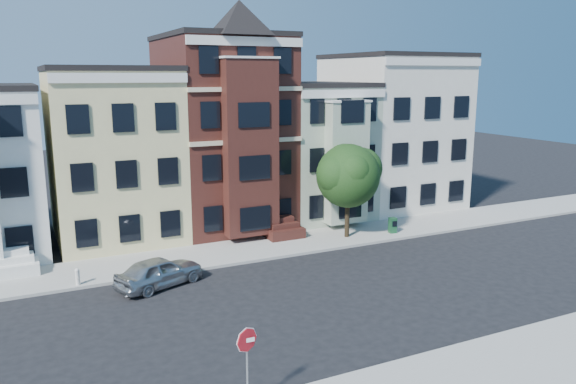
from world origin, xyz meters
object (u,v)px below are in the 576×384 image
street_tree (348,180)px  parked_car (159,272)px  newspaper_box (393,225)px  fire_hydrant (78,278)px  stop_sign (247,362)px

street_tree → parked_car: (-12.07, -2.82, -2.93)m
newspaper_box → fire_hydrant: size_ratio=1.51×
newspaper_box → stop_sign: (-15.05, -13.41, 0.93)m
stop_sign → newspaper_box: bearing=44.8°
parked_car → stop_sign: (0.02, -11.10, 0.84)m
stop_sign → parked_car: bearing=93.2°
street_tree → parked_car: 12.73m
fire_hydrant → stop_sign: bearing=-74.4°
fire_hydrant → newspaper_box: bearing=2.5°
parked_car → street_tree: bearing=-98.2°
parked_car → newspaper_box: 15.25m
street_tree → fire_hydrant: 15.95m
parked_car → fire_hydrant: (-3.51, 1.50, -0.26)m
newspaper_box → parked_car: bearing=-162.6°
street_tree → newspaper_box: 4.29m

